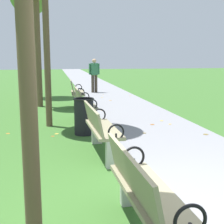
{
  "coord_description": "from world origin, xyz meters",
  "views": [
    {
      "loc": [
        -1.34,
        -2.85,
        1.79
      ],
      "look_at": [
        -0.05,
        3.99,
        0.55
      ],
      "focal_mm": 51.04,
      "sensor_mm": 36.0,
      "label": 1
    }
  ],
  "objects_px": {
    "pedestrian_walking": "(94,74)",
    "park_bench_2": "(101,128)",
    "park_bench_4": "(76,93)",
    "trash_bin": "(84,116)",
    "park_bench_1": "(144,193)",
    "park_bench_3": "(84,104)"
  },
  "relations": [
    {
      "from": "pedestrian_walking",
      "to": "park_bench_2",
      "type": "bearing_deg",
      "value": -96.89
    },
    {
      "from": "park_bench_4",
      "to": "trash_bin",
      "type": "xyz_separation_m",
      "value": [
        -0.15,
        -4.19,
        -0.06
      ]
    },
    {
      "from": "park_bench_2",
      "to": "park_bench_4",
      "type": "distance_m",
      "value": 5.76
    },
    {
      "from": "park_bench_2",
      "to": "park_bench_1",
      "type": "bearing_deg",
      "value": -90.0
    },
    {
      "from": "park_bench_3",
      "to": "pedestrian_walking",
      "type": "relative_size",
      "value": 0.99
    },
    {
      "from": "trash_bin",
      "to": "park_bench_1",
      "type": "bearing_deg",
      "value": -88.06
    },
    {
      "from": "park_bench_4",
      "to": "park_bench_2",
      "type": "bearing_deg",
      "value": -90.0
    },
    {
      "from": "park_bench_2",
      "to": "trash_bin",
      "type": "relative_size",
      "value": 1.92
    },
    {
      "from": "park_bench_1",
      "to": "pedestrian_walking",
      "type": "xyz_separation_m",
      "value": [
        1.18,
        12.54,
        0.44
      ]
    },
    {
      "from": "park_bench_2",
      "to": "pedestrian_walking",
      "type": "relative_size",
      "value": 1.0
    },
    {
      "from": "park_bench_4",
      "to": "pedestrian_walking",
      "type": "distance_m",
      "value": 4.19
    },
    {
      "from": "park_bench_1",
      "to": "park_bench_4",
      "type": "distance_m",
      "value": 8.55
    },
    {
      "from": "park_bench_1",
      "to": "trash_bin",
      "type": "xyz_separation_m",
      "value": [
        -0.15,
        4.35,
        -0.06
      ]
    },
    {
      "from": "park_bench_3",
      "to": "park_bench_4",
      "type": "relative_size",
      "value": 0.99
    },
    {
      "from": "park_bench_1",
      "to": "park_bench_3",
      "type": "height_order",
      "value": "same"
    },
    {
      "from": "park_bench_2",
      "to": "park_bench_4",
      "type": "xyz_separation_m",
      "value": [
        0.0,
        5.76,
        0.0
      ]
    },
    {
      "from": "park_bench_1",
      "to": "park_bench_3",
      "type": "xyz_separation_m",
      "value": [
        -0.0,
        5.76,
        0.0
      ]
    },
    {
      "from": "park_bench_1",
      "to": "trash_bin",
      "type": "height_order",
      "value": "park_bench_1"
    },
    {
      "from": "park_bench_3",
      "to": "trash_bin",
      "type": "height_order",
      "value": "park_bench_3"
    },
    {
      "from": "park_bench_2",
      "to": "park_bench_3",
      "type": "relative_size",
      "value": 1.0
    },
    {
      "from": "pedestrian_walking",
      "to": "trash_bin",
      "type": "distance_m",
      "value": 8.31
    },
    {
      "from": "park_bench_3",
      "to": "park_bench_1",
      "type": "bearing_deg",
      "value": -90.0
    }
  ]
}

